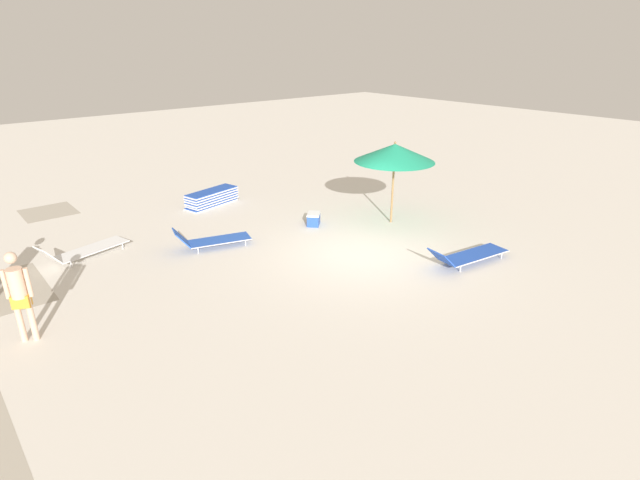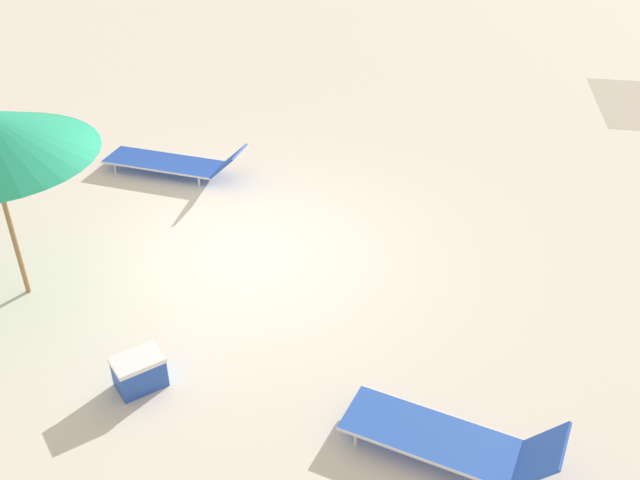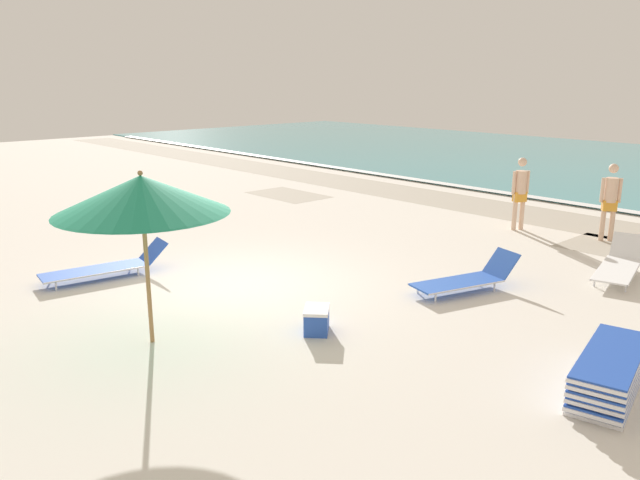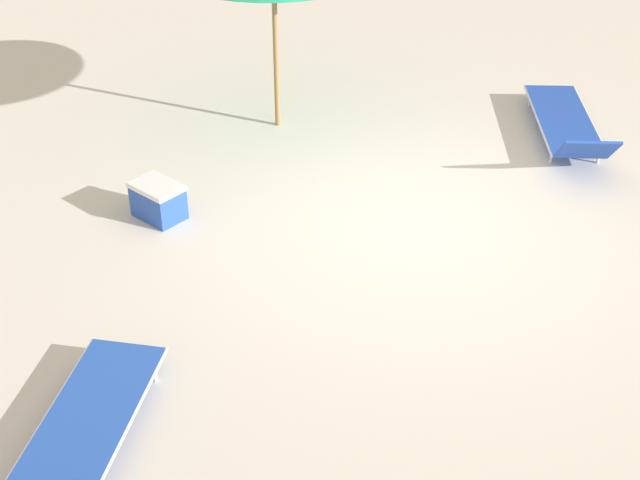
# 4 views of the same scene
# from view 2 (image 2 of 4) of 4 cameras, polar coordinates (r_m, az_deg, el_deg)

# --- Properties ---
(ground_plane) EXTENTS (60.00, 60.00, 0.16)m
(ground_plane) POSITION_cam_2_polar(r_m,az_deg,el_deg) (9.47, -6.46, -1.70)
(ground_plane) COLOR silver
(sun_lounger_under_umbrella) EXTENTS (1.13, 2.06, 0.61)m
(sun_lounger_under_umbrella) POSITION_cam_2_polar(r_m,az_deg,el_deg) (6.85, 10.57, -15.40)
(sun_lounger_under_umbrella) COLOR blue
(sun_lounger_under_umbrella) RESTS_ON ground_plane
(sun_lounger_beside_umbrella) EXTENTS (0.92, 2.35, 0.56)m
(sun_lounger_beside_umbrella) POSITION_cam_2_polar(r_m,az_deg,el_deg) (11.48, -11.44, 6.14)
(sun_lounger_beside_umbrella) COLOR blue
(sun_lounger_beside_umbrella) RESTS_ON ground_plane
(cooler_box) EXTENTS (0.60, 0.61, 0.37)m
(cooler_box) POSITION_cam_2_polar(r_m,az_deg,el_deg) (7.63, -14.26, -10.17)
(cooler_box) COLOR blue
(cooler_box) RESTS_ON ground_plane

